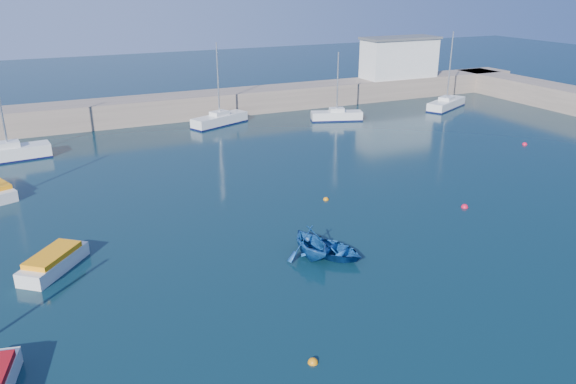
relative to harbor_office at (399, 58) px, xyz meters
name	(u,v)px	position (x,y,z in m)	size (l,w,h in m)	color
ground	(443,325)	(-30.00, -46.00, -5.10)	(220.00, 220.00, 0.00)	#0B2530
back_wall	(180,107)	(-30.00, 0.00, -3.80)	(96.00, 4.50, 2.60)	gray
right_arm	(556,97)	(14.00, -14.00, -3.80)	(4.50, 32.00, 2.60)	gray
harbor_office	(399,58)	(0.00, 0.00, 0.00)	(10.00, 4.00, 5.00)	silver
sailboat_5	(9,153)	(-47.93, -9.79, -4.43)	(6.92, 2.59, 8.98)	silver
sailboat_6	(220,120)	(-27.07, -5.23, -4.49)	(6.90, 4.39, 8.80)	silver
sailboat_7	(337,115)	(-14.43, -8.76, -4.53)	(5.91, 3.35, 7.57)	silver
sailboat_8	(446,104)	(1.07, -8.89, -4.52)	(7.22, 4.96, 9.19)	silver
motorboat_1	(54,262)	(-45.78, -32.84, -4.60)	(3.95, 4.37, 1.07)	silver
dinghy_center	(332,250)	(-31.25, -37.82, -4.71)	(2.70, 3.78, 0.78)	#154B93
dinghy_left	(311,242)	(-32.40, -37.38, -4.18)	(3.02, 3.50, 1.85)	#154B93
buoy_0	(313,363)	(-36.68, -45.87, -5.10)	(0.43, 0.43, 0.43)	orange
buoy_1	(464,207)	(-19.27, -35.26, -5.10)	(0.49, 0.49, 0.49)	red
buoy_3	(326,200)	(-27.33, -29.89, -5.10)	(0.40, 0.40, 0.40)	orange
buoy_4	(525,145)	(-2.98, -25.22, -5.10)	(0.47, 0.47, 0.47)	red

